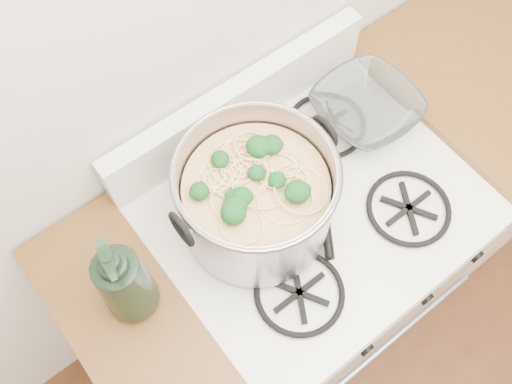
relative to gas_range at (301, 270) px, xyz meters
The scene contains 7 objects.
gas_range is the anchor object (origin of this frame).
counter_left 0.51m from the gas_range, behind, with size 0.25×0.65×0.92m.
counter_right 0.88m from the gas_range, ahead, with size 1.00×0.65×0.92m.
stock_pot 0.61m from the gas_range, 159.37° to the left, with size 0.38×0.35×0.24m.
spatula 0.51m from the gas_range, 46.89° to the left, with size 0.29×0.31×0.02m, color black, non-canonical shape.
glass_bowl 0.58m from the gas_range, 23.61° to the left, with size 0.10×0.10×0.03m, color white.
bottle 0.79m from the gas_range, behind, with size 0.11×0.12×0.30m, color black.
Camera 1 is at (-0.48, 0.87, 2.14)m, focal length 40.00 mm.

